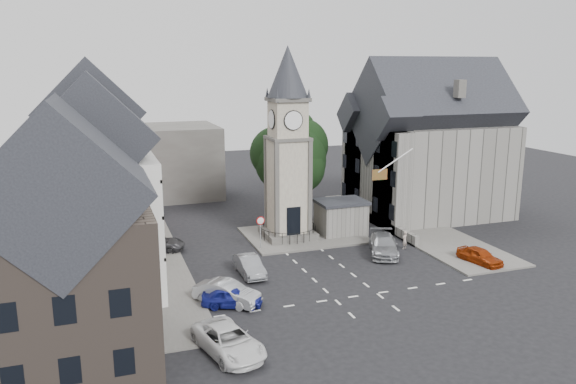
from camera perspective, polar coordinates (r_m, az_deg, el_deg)
name	(u,v)px	position (r m, az deg, el deg)	size (l,w,h in m)	color
ground	(323,268)	(41.87, 3.60, -7.73)	(120.00, 120.00, 0.00)	black
pavement_west	(142,260)	(44.65, -14.60, -6.71)	(6.00, 30.00, 0.14)	#595651
pavement_east	(408,224)	(53.89, 12.13, -3.24)	(6.00, 26.00, 0.14)	#595651
central_island	(304,235)	(49.41, 1.62, -4.40)	(10.00, 8.00, 0.16)	#595651
road_markings	(356,296)	(37.22, 6.92, -10.47)	(20.00, 8.00, 0.01)	silver
clock_tower	(288,145)	(47.16, -0.03, 4.80)	(4.86, 4.86, 16.25)	#4C4944
stone_shelter	(341,217)	(49.78, 5.39, -2.56)	(4.30, 3.30, 3.08)	slate
town_tree	(290,149)	(52.65, 0.24, 4.37)	(7.20, 7.20, 10.80)	black
warning_sign_post	(261,226)	(45.08, -2.81, -3.51)	(0.70, 0.19, 2.85)	black
terrace_pink	(93,158)	(52.75, -19.17, 3.25)	(8.10, 7.60, 12.80)	#DA9895
terrace_cream	(94,174)	(44.85, -19.09, 1.70)	(8.10, 7.60, 12.80)	beige
terrace_tudor	(96,203)	(37.10, -18.94, -1.10)	(8.10, 7.60, 12.00)	silver
building_sw_stone	(66,266)	(28.71, -21.62, -7.00)	(8.60, 7.60, 10.40)	#4F433B
backdrop_west	(127,163)	(65.09, -16.01, 2.82)	(20.00, 10.00, 8.00)	#4C4944
east_building	(427,153)	(56.98, 13.96, 3.90)	(14.40, 11.40, 12.60)	slate
east_boundary_wall	(372,218)	(54.12, 8.52, -2.61)	(0.40, 16.00, 0.90)	slate
flagpole	(395,160)	(47.03, 10.86, 3.17)	(3.68, 0.10, 2.74)	white
car_west_blue	(232,297)	(35.43, -5.68, -10.56)	(1.51, 3.75, 1.28)	navy
car_west_silver	(227,293)	(35.86, -6.21, -10.14)	(1.51, 4.34, 1.43)	#AFB2B7
car_west_grey	(156,244)	(46.46, -13.29, -5.13)	(2.15, 4.67, 1.30)	#343437
car_island_silver	(249,266)	(40.39, -3.95, -7.49)	(1.43, 4.09, 1.35)	gray
car_island_east	(383,245)	(45.25, 9.67, -5.30)	(2.10, 5.18, 1.50)	gray
car_east_red	(480,256)	(44.85, 18.91, -6.16)	(1.48, 3.68, 1.25)	#912A07
van_sw_white	(228,341)	(30.15, -6.08, -14.79)	(2.32, 5.04, 1.40)	silver
pedestrian	(405,240)	(46.79, 11.76, -4.80)	(0.54, 0.36, 1.49)	#A69489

